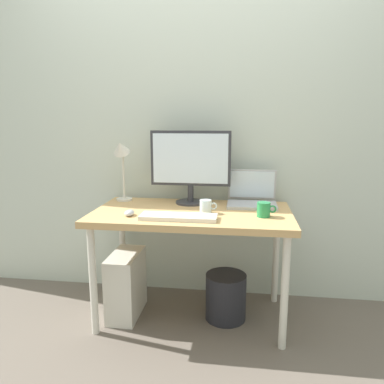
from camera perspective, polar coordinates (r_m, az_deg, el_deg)
ground_plane at (r=2.57m, az=-0.00°, el=-18.51°), size 6.00×6.00×0.00m
back_wall at (r=2.62m, az=1.19°, el=11.79°), size 4.40×0.04×2.60m
desk at (r=2.32m, az=-0.00°, el=-4.57°), size 1.22×0.67×0.71m
monitor at (r=2.45m, az=-0.23°, el=4.53°), size 0.53×0.20×0.49m
laptop at (r=2.48m, az=9.22°, el=-0.64°), size 0.32×0.26×0.23m
desk_lamp at (r=2.56m, az=-10.84°, el=5.33°), size 0.11×0.16×0.44m
keyboard at (r=2.12m, az=-2.11°, el=-3.87°), size 0.44×0.14×0.02m
mouse at (r=2.22m, az=-9.65°, el=-3.20°), size 0.06×0.09×0.03m
coffee_mug at (r=2.20m, az=11.03°, el=-2.67°), size 0.11×0.08×0.09m
glass_cup at (r=2.24m, az=2.16°, el=-2.25°), size 0.11×0.07×0.08m
computer_tower at (r=2.53m, az=-10.14°, el=-13.84°), size 0.18×0.36×0.42m
wastebasket at (r=2.48m, az=5.22°, el=-15.78°), size 0.26×0.26×0.30m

